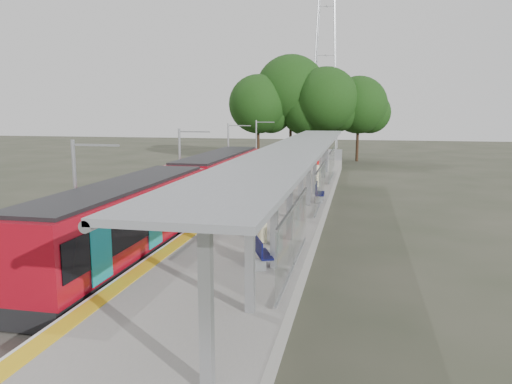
# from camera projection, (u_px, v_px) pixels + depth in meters

# --- Properties ---
(ground) EXTENTS (200.00, 200.00, 0.00)m
(ground) POSITION_uv_depth(u_px,v_px,m) (156.00, 373.00, 12.60)
(ground) COLOR #474438
(ground) RESTS_ON ground
(trackbed) EXTENTS (3.00, 70.00, 0.24)m
(trackbed) POSITION_uv_depth(u_px,v_px,m) (212.00, 209.00, 32.80)
(trackbed) COLOR #59544C
(trackbed) RESTS_ON ground
(platform) EXTENTS (6.00, 50.00, 1.00)m
(platform) POSITION_uv_depth(u_px,v_px,m) (280.00, 206.00, 31.83)
(platform) COLOR gray
(platform) RESTS_ON ground
(tactile_strip) EXTENTS (0.60, 50.00, 0.02)m
(tactile_strip) POSITION_uv_depth(u_px,v_px,m) (241.00, 196.00, 32.26)
(tactile_strip) COLOR gold
(tactile_strip) RESTS_ON platform
(end_fence) EXTENTS (6.00, 0.10, 1.20)m
(end_fence) POSITION_uv_depth(u_px,v_px,m) (315.00, 154.00, 55.75)
(end_fence) COLOR #9EA0A5
(end_fence) RESTS_ON platform
(train) EXTENTS (2.74, 27.60, 3.62)m
(train) POSITION_uv_depth(u_px,v_px,m) (183.00, 193.00, 27.20)
(train) COLOR black
(train) RESTS_ON ground
(canopy) EXTENTS (3.27, 38.00, 3.66)m
(canopy) POSITION_uv_depth(u_px,v_px,m) (299.00, 154.00, 27.22)
(canopy) COLOR #9EA0A5
(canopy) RESTS_ON platform
(pylon) EXTENTS (8.00, 4.00, 38.00)m
(pylon) POSITION_uv_depth(u_px,v_px,m) (326.00, 31.00, 80.19)
(pylon) COLOR #9EA0A5
(pylon) RESTS_ON ground
(tree_cluster) EXTENTS (19.52, 10.53, 13.44)m
(tree_cluster) POSITION_uv_depth(u_px,v_px,m) (306.00, 99.00, 62.43)
(tree_cluster) COLOR #382316
(tree_cluster) RESTS_ON ground
(catenary_masts) EXTENTS (2.08, 48.16, 5.40)m
(catenary_masts) POSITION_uv_depth(u_px,v_px,m) (181.00, 168.00, 31.71)
(catenary_masts) COLOR #9EA0A5
(catenary_masts) RESTS_ON ground
(bench_near) EXTENTS (1.00, 1.54, 1.01)m
(bench_near) POSITION_uv_depth(u_px,v_px,m) (261.00, 252.00, 17.94)
(bench_near) COLOR #0E1049
(bench_near) RESTS_ON platform
(bench_mid) EXTENTS (0.58, 1.70, 1.15)m
(bench_mid) POSITION_uv_depth(u_px,v_px,m) (318.00, 192.00, 30.46)
(bench_mid) COLOR #0E1049
(bench_mid) RESTS_ON platform
(bench_far) EXTENTS (0.56, 1.37, 0.91)m
(bench_far) POSITION_uv_depth(u_px,v_px,m) (319.00, 170.00, 42.11)
(bench_far) COLOR #0E1049
(bench_far) RESTS_ON platform
(info_pillar_near) EXTENTS (0.39, 0.39, 1.75)m
(info_pillar_near) POSITION_uv_depth(u_px,v_px,m) (263.00, 225.00, 21.10)
(info_pillar_near) COLOR beige
(info_pillar_near) RESTS_ON platform
(info_pillar_far) EXTENTS (0.43, 0.43, 1.90)m
(info_pillar_far) POSITION_uv_depth(u_px,v_px,m) (316.00, 176.00, 36.27)
(info_pillar_far) COLOR beige
(info_pillar_far) RESTS_ON platform
(litter_bin) EXTENTS (0.40, 0.40, 0.79)m
(litter_bin) POSITION_uv_depth(u_px,v_px,m) (275.00, 236.00, 20.69)
(litter_bin) COLOR #9EA0A5
(litter_bin) RESTS_ON platform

